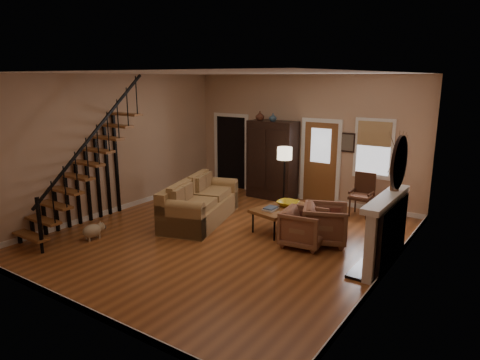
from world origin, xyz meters
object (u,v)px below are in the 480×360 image
Objects in this scene: armoire at (272,160)px; coffee_table at (282,219)px; sofa at (200,202)px; armchair_right at (325,224)px; floor_lamp at (284,179)px; side_chair at (361,195)px; armchair_left at (304,228)px.

armoire is 1.57× the size of coffee_table.
sofa is 2.79× the size of armchair_right.
armoire is at bearing 26.20° from armchair_right.
side_chair is (1.75, 0.62, -0.28)m from floor_lamp.
side_chair is at bearing 60.61° from coffee_table.
sofa is at bearing -122.74° from floor_lamp.
armoire reaches higher than armchair_left.
armchair_left is 2.38m from floor_lamp.
floor_lamp reaches higher than side_chair.
sofa reaches higher than armchair_right.
armchair_right is (0.29, 0.37, 0.02)m from armchair_left.
coffee_table is at bearing 47.35° from armchair_left.
armoire is at bearing 175.52° from side_chair.
coffee_table is 1.65× the size of armchair_left.
armoire reaches higher than armchair_right.
armchair_left is 0.51× the size of floor_lamp.
side_chair reaches higher than coffee_table.
armoire is 2.61m from side_chair.
armchair_right is at bearing -9.86° from sofa.
armoire reaches higher than coffee_table.
armchair_left reaches higher than coffee_table.
floor_lamp is (1.17, 1.82, 0.34)m from sofa.
coffee_table is at bearing -62.71° from floor_lamp.
armoire reaches higher than side_chair.
coffee_table is at bearing 58.88° from armchair_right.
coffee_table is 2.21m from side_chair.
armchair_right is at bearing -90.38° from side_chair.
armchair_right is 0.55× the size of floor_lamp.
armchair_right is 2.31m from floor_lamp.
side_chair is at bearing 23.24° from sofa.
armoire reaches higher than floor_lamp.
coffee_table is 1.56m from floor_lamp.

